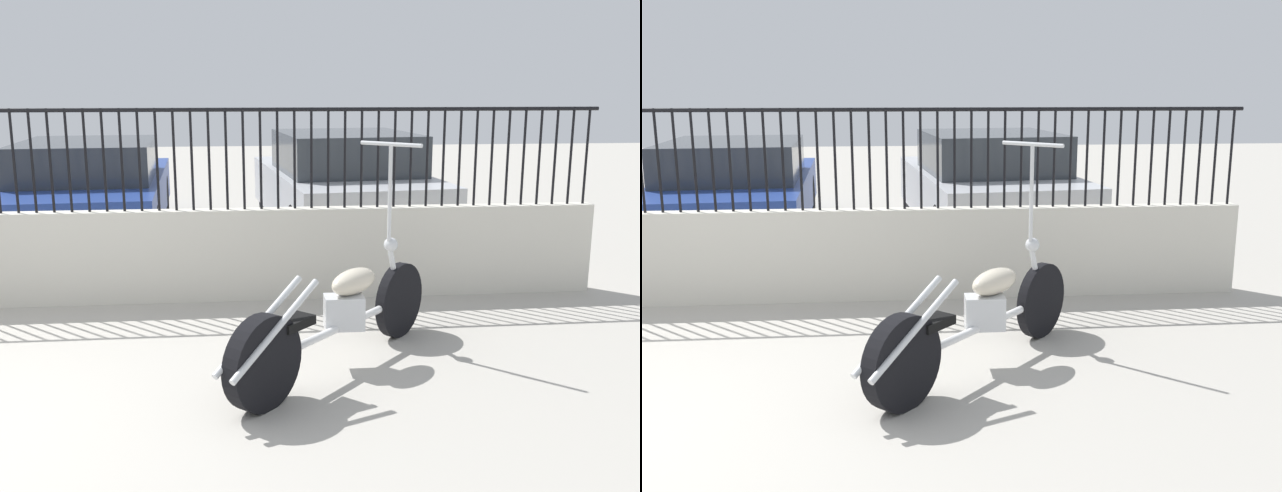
# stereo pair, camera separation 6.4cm
# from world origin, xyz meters

# --- Properties ---
(low_wall) EXTENTS (10.52, 0.18, 0.86)m
(low_wall) POSITION_xyz_m (0.00, 2.59, 0.43)
(low_wall) COLOR beige
(low_wall) RESTS_ON ground_plane
(fence_railing) EXTENTS (10.52, 0.04, 0.92)m
(fence_railing) POSITION_xyz_m (0.00, 2.59, 1.44)
(fence_railing) COLOR black
(fence_railing) RESTS_ON low_wall
(motorcycle_white) EXTENTS (1.65, 1.79, 1.57)m
(motorcycle_white) POSITION_xyz_m (2.52, 0.73, 0.38)
(motorcycle_white) COLOR black
(motorcycle_white) RESTS_ON ground_plane
(car_blue) EXTENTS (2.09, 4.59, 1.29)m
(car_blue) POSITION_xyz_m (-0.05, 5.49, 0.66)
(car_blue) COLOR black
(car_blue) RESTS_ON ground_plane
(car_silver) EXTENTS (2.27, 4.20, 1.38)m
(car_silver) POSITION_xyz_m (3.21, 5.38, 0.69)
(car_silver) COLOR black
(car_silver) RESTS_ON ground_plane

